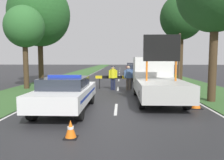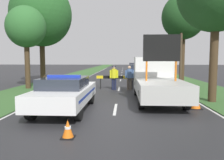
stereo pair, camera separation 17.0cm
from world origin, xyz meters
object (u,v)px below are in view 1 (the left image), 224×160
(roadside_tree_near_right, at_px, (24,27))
(utility_pole, at_px, (180,37))
(police_officer, at_px, (113,76))
(roadside_tree_mid_right, at_px, (39,15))
(pedestrian_civilian, at_px, (128,76))
(work_truck, at_px, (156,80))
(queued_car_hatch_blue, at_px, (134,71))
(traffic_cone_centre_front, at_px, (71,129))
(queued_car_suv_grey, at_px, (142,74))
(road_barrier, at_px, (115,78))
(queued_car_wagon_maroon, at_px, (132,68))
(traffic_cone_near_police, at_px, (195,100))
(traffic_cone_near_truck, at_px, (163,84))
(roadside_tree_mid_left, at_px, (182,17))
(police_car, at_px, (66,93))

(roadside_tree_near_right, relative_size, utility_pole, 0.78)
(police_officer, bearing_deg, roadside_tree_mid_right, -21.47)
(pedestrian_civilian, bearing_deg, police_officer, -179.74)
(work_truck, distance_m, queued_car_hatch_blue, 14.91)
(utility_pole, bearing_deg, roadside_tree_mid_right, 175.43)
(work_truck, distance_m, police_officer, 4.34)
(queued_car_hatch_blue, xyz_separation_m, roadside_tree_near_right, (-8.52, -11.02, 3.62))
(traffic_cone_centre_front, xyz_separation_m, utility_pole, (6.04, 12.11, 3.69))
(police_officer, distance_m, queued_car_suv_grey, 5.84)
(road_barrier, bearing_deg, queued_car_wagon_maroon, 90.19)
(pedestrian_civilian, xyz_separation_m, traffic_cone_near_police, (2.73, -5.64, -0.64))
(police_officer, bearing_deg, roadside_tree_near_right, 4.82)
(traffic_cone_near_truck, bearing_deg, queued_car_hatch_blue, 98.32)
(queued_car_hatch_blue, bearing_deg, road_barrier, 79.20)
(road_barrier, height_order, traffic_cone_near_truck, road_barrier)
(police_officer, relative_size, queued_car_hatch_blue, 0.39)
(work_truck, height_order, traffic_cone_near_police, work_truck)
(road_barrier, bearing_deg, traffic_cone_near_police, -52.01)
(pedestrian_civilian, relative_size, traffic_cone_near_police, 2.35)
(traffic_cone_centre_front, xyz_separation_m, roadside_tree_mid_right, (-5.60, 13.04, 5.70))
(traffic_cone_near_police, xyz_separation_m, traffic_cone_near_truck, (-0.10, 6.75, -0.06))
(traffic_cone_near_police, distance_m, roadside_tree_near_right, 12.43)
(police_officer, bearing_deg, queued_car_wagon_maroon, -90.28)
(queued_car_wagon_maroon, bearing_deg, queued_car_hatch_blue, 89.48)
(road_barrier, xyz_separation_m, utility_pole, (5.08, 2.08, 3.15))
(queued_car_hatch_blue, relative_size, roadside_tree_mid_left, 0.57)
(traffic_cone_near_truck, distance_m, queued_car_wagon_maroon, 15.98)
(road_barrier, height_order, queued_car_hatch_blue, queued_car_hatch_blue)
(traffic_cone_near_truck, bearing_deg, roadside_tree_mid_right, 166.26)
(roadside_tree_mid_left, bearing_deg, traffic_cone_near_police, -101.00)
(traffic_cone_near_truck, bearing_deg, police_officer, -164.22)
(work_truck, distance_m, queued_car_suv_grey, 8.87)
(traffic_cone_near_police, relative_size, utility_pole, 0.09)
(traffic_cone_near_truck, xyz_separation_m, roadside_tree_mid_left, (1.90, 2.52, 5.33))
(traffic_cone_centre_front, height_order, roadside_tree_mid_left, roadside_tree_mid_left)
(road_barrier, height_order, queued_car_suv_grey, queued_car_suv_grey)
(work_truck, xyz_separation_m, traffic_cone_near_truck, (1.30, 4.66, -0.78))
(queued_car_wagon_maroon, relative_size, roadside_tree_mid_right, 0.52)
(traffic_cone_near_truck, bearing_deg, queued_car_wagon_maroon, 95.20)
(police_car, distance_m, queued_car_hatch_blue, 18.10)
(traffic_cone_centre_front, height_order, queued_car_hatch_blue, queued_car_hatch_blue)
(police_car, relative_size, pedestrian_civilian, 2.83)
(police_car, relative_size, utility_pole, 0.63)
(roadside_tree_near_right, distance_m, roadside_tree_mid_right, 3.59)
(queued_car_suv_grey, bearing_deg, police_officer, 64.32)
(queued_car_hatch_blue, bearing_deg, queued_car_suv_grey, 93.04)
(queued_car_suv_grey, height_order, utility_pole, utility_pole)
(pedestrian_civilian, relative_size, roadside_tree_mid_left, 0.22)
(police_officer, bearing_deg, queued_car_suv_grey, -108.37)
(queued_car_suv_grey, bearing_deg, roadside_tree_near_right, 29.41)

